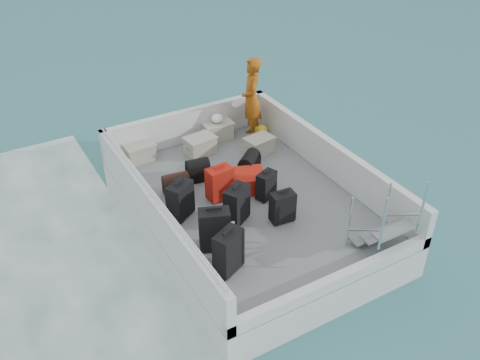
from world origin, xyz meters
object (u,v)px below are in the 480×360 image
Objects in this scene: crate_1 at (200,146)px; passenger at (251,99)px; crate_0 at (140,153)px; suitcase_4 at (237,205)px; suitcase_2 at (180,200)px; suitcase_8 at (241,182)px; suitcase_7 at (266,186)px; suitcase_5 at (220,184)px; suitcase_1 at (215,230)px; crate_2 at (218,131)px; suitcase_6 at (282,207)px; crate_3 at (259,146)px; suitcase_0 at (228,252)px.

crate_1 is 1.42m from passenger.
suitcase_4 is at bearing -75.77° from crate_0.
suitcase_2 reaches higher than suitcase_8.
suitcase_2 is 0.99× the size of suitcase_4.
suitcase_7 is at bearing -132.11° from suitcase_8.
suitcase_4 is 1.07× the size of suitcase_5.
suitcase_1 is 1.08× the size of suitcase_4.
suitcase_4 is 2.31m from crate_1.
suitcase_5 reaches higher than crate_2.
suitcase_6 is 1.03× the size of crate_0.
suitcase_7 is (1.40, 0.73, -0.10)m from suitcase_1.
suitcase_8 is at bearing 96.46° from suitcase_7.
crate_3 is 0.99m from passenger.
crate_2 is at bearing 3.26° from suitcase_8.
suitcase_1 is 3.47m from crate_2.
suitcase_6 is 0.96× the size of crate_2.
passenger reaches higher than suitcase_2.
passenger is at bearing 24.16° from suitcase_4.
passenger is (1.70, 2.36, 0.53)m from suitcase_4.
suitcase_1 is 0.86× the size of suitcase_8.
suitcase_2 is 1.05× the size of suitcase_5.
suitcase_2 is 2.07m from crate_1.
suitcase_1 reaches higher than suitcase_6.
suitcase_6 is at bearing -0.87° from suitcase_0.
suitcase_5 is 0.48m from suitcase_8.
suitcase_7 is at bearing -117.44° from crate_3.
passenger reaches higher than suitcase_5.
passenger reaches higher than crate_3.
suitcase_6 is at bearing -59.83° from suitcase_4.
suitcase_2 is 2.05m from crate_0.
suitcase_0 is at bearing -129.39° from crate_3.
crate_3 is (0.96, 0.93, -0.01)m from suitcase_8.
crate_1 is 0.97× the size of crate_2.
suitcase_7 is 0.52m from suitcase_8.
crate_2 reaches higher than crate_1.
crate_3 is at bearing -4.46° from suitcase_2.
suitcase_7 reaches higher than suitcase_8.
crate_3 is at bearing -23.45° from crate_0.
suitcase_1 is at bearing -118.79° from crate_2.
suitcase_8 is at bearing 30.19° from suitcase_0.
suitcase_2 is 0.38× the size of passenger.
crate_0 is at bearing 74.13° from suitcase_4.
crate_3 is at bearing 73.50° from suitcase_6.
suitcase_0 is 1.36× the size of suitcase_7.
crate_2 is (1.73, 3.58, -0.17)m from suitcase_0.
suitcase_2 is 0.81m from suitcase_5.
crate_1 is (0.46, 2.26, -0.16)m from suitcase_4.
suitcase_0 is at bearing -11.05° from passenger.
crate_1 is at bearing 21.18° from suitcase_8.
suitcase_6 is at bearing 3.62° from passenger.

